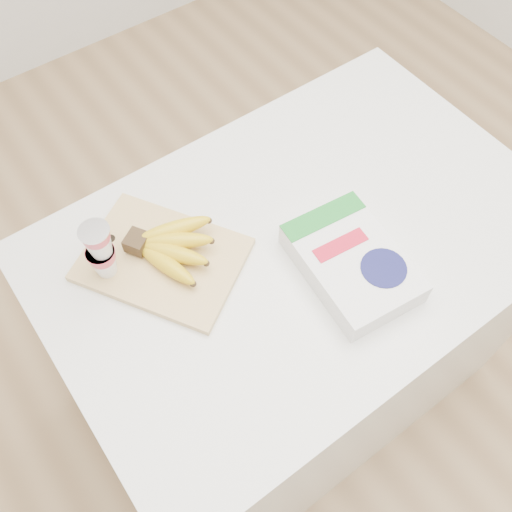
{
  "coord_description": "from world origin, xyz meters",
  "views": [
    {
      "loc": [
        -0.5,
        -0.51,
        1.89
      ],
      "look_at": [
        -0.13,
        -0.0,
        0.9
      ],
      "focal_mm": 40.0,
      "sensor_mm": 36.0,
      "label": 1
    }
  ],
  "objects_px": {
    "cutting_board": "(163,259)",
    "yogurt_stack": "(100,250)",
    "bananas": "(170,246)",
    "cereal_box": "(352,263)",
    "table": "(292,322)"
  },
  "relations": [
    {
      "from": "table",
      "to": "yogurt_stack",
      "type": "height_order",
      "value": "yogurt_stack"
    },
    {
      "from": "bananas",
      "to": "yogurt_stack",
      "type": "xyz_separation_m",
      "value": [
        -0.13,
        0.04,
        0.05
      ]
    },
    {
      "from": "cutting_board",
      "to": "yogurt_stack",
      "type": "height_order",
      "value": "yogurt_stack"
    },
    {
      "from": "cutting_board",
      "to": "cereal_box",
      "type": "relative_size",
      "value": 1.11
    },
    {
      "from": "bananas",
      "to": "cereal_box",
      "type": "distance_m",
      "value": 0.38
    },
    {
      "from": "bananas",
      "to": "cereal_box",
      "type": "height_order",
      "value": "bananas"
    },
    {
      "from": "cutting_board",
      "to": "cereal_box",
      "type": "bearing_deg",
      "value": -70.75
    },
    {
      "from": "table",
      "to": "cutting_board",
      "type": "xyz_separation_m",
      "value": [
        -0.28,
        0.13,
        0.44
      ]
    },
    {
      "from": "table",
      "to": "bananas",
      "type": "relative_size",
      "value": 5.92
    },
    {
      "from": "table",
      "to": "cereal_box",
      "type": "xyz_separation_m",
      "value": [
        0.03,
        -0.13,
        0.46
      ]
    },
    {
      "from": "bananas",
      "to": "cereal_box",
      "type": "bearing_deg",
      "value": -40.89
    },
    {
      "from": "bananas",
      "to": "cereal_box",
      "type": "xyz_separation_m",
      "value": [
        0.29,
        -0.25,
        -0.01
      ]
    },
    {
      "from": "table",
      "to": "cereal_box",
      "type": "bearing_deg",
      "value": -77.69
    },
    {
      "from": "cutting_board",
      "to": "yogurt_stack",
      "type": "xyz_separation_m",
      "value": [
        -0.11,
        0.04,
        0.09
      ]
    },
    {
      "from": "table",
      "to": "cereal_box",
      "type": "height_order",
      "value": "cereal_box"
    }
  ]
}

